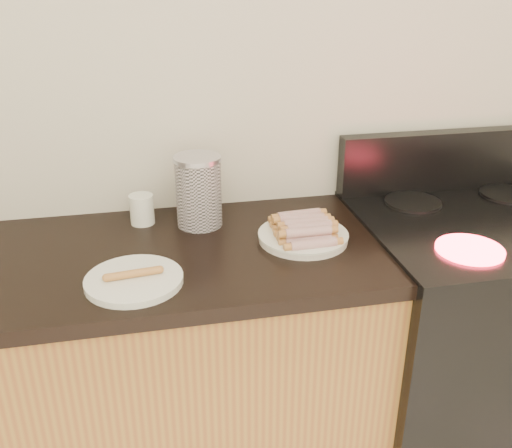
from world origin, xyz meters
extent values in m
cube|color=silver|center=(0.00, 2.00, 1.30)|extent=(4.00, 0.04, 2.60)
cube|color=olive|center=(-0.70, 1.69, 0.43)|extent=(2.20, 0.59, 0.86)
cube|color=black|center=(0.78, 1.68, 0.45)|extent=(0.76, 0.65, 0.90)
cube|color=black|center=(0.78, 1.68, 0.91)|extent=(0.76, 0.65, 0.01)
cube|color=black|center=(0.78, 1.96, 1.01)|extent=(0.76, 0.06, 0.20)
cylinder|color=#FF1E2D|center=(0.61, 1.51, 0.92)|extent=(0.18, 0.18, 0.01)
cylinder|color=black|center=(0.61, 1.84, 0.92)|extent=(0.18, 0.18, 0.01)
cylinder|color=black|center=(0.95, 1.84, 0.92)|extent=(0.18, 0.18, 0.01)
cylinder|color=white|center=(0.20, 1.68, 0.91)|extent=(0.29, 0.29, 0.02)
cylinder|color=white|center=(-0.28, 1.53, 0.91)|extent=(0.32, 0.32, 0.02)
cylinder|color=maroon|center=(0.20, 1.59, 0.93)|extent=(0.13, 0.03, 0.03)
cylinder|color=maroon|center=(0.20, 1.62, 0.93)|extent=(0.13, 0.03, 0.03)
cylinder|color=maroon|center=(0.20, 1.65, 0.93)|extent=(0.13, 0.03, 0.03)
cylinder|color=maroon|center=(0.20, 1.68, 0.93)|extent=(0.13, 0.03, 0.03)
cylinder|color=maroon|center=(0.20, 1.71, 0.93)|extent=(0.13, 0.03, 0.03)
cylinder|color=maroon|center=(0.20, 1.74, 0.93)|extent=(0.13, 0.03, 0.03)
cylinder|color=maroon|center=(0.20, 1.77, 0.93)|extent=(0.13, 0.03, 0.03)
cylinder|color=maroon|center=(0.20, 1.62, 0.95)|extent=(0.13, 0.03, 0.03)
cylinder|color=maroon|center=(0.20, 1.65, 0.95)|extent=(0.13, 0.03, 0.03)
cylinder|color=maroon|center=(0.20, 1.68, 0.95)|extent=(0.13, 0.03, 0.03)
cylinder|color=maroon|center=(0.20, 1.71, 0.95)|extent=(0.13, 0.03, 0.03)
cylinder|color=maroon|center=(0.20, 1.74, 0.95)|extent=(0.13, 0.03, 0.03)
cylinder|color=tan|center=(-0.28, 1.53, 0.93)|extent=(0.13, 0.03, 0.02)
cylinder|color=white|center=(-0.08, 1.85, 1.00)|extent=(0.13, 0.13, 0.20)
cylinder|color=silver|center=(-0.08, 1.85, 1.11)|extent=(0.14, 0.14, 0.01)
cylinder|color=white|center=(-0.25, 1.89, 0.95)|extent=(0.08, 0.08, 0.09)
camera|label=1|loc=(-0.23, 0.29, 1.61)|focal=40.00mm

